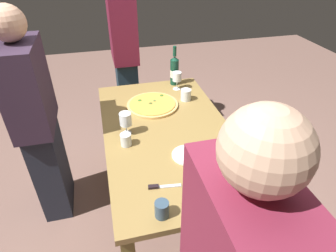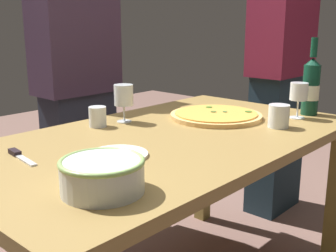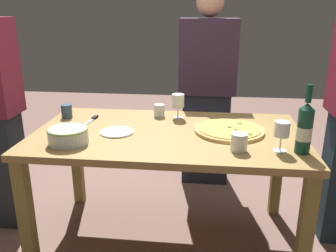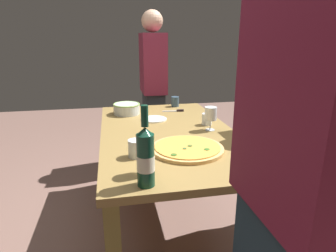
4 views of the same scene
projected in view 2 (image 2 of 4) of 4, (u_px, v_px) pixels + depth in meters
The scene contains 12 objects.
dining_table at pixel (168, 158), 1.65m from camera, with size 1.60×0.90×0.75m.
pizza at pixel (216, 115), 1.91m from camera, with size 0.41×0.41×0.03m.
serving_bowl at pixel (102, 174), 1.08m from camera, with size 0.22×0.22×0.09m.
wine_bottle at pixel (311, 86), 1.95m from camera, with size 0.08×0.08×0.36m.
wine_glass_near_pizza at pixel (299, 93), 1.88m from camera, with size 0.08×0.08×0.16m.
wine_glass_by_bottle at pixel (124, 97), 1.81m from camera, with size 0.08×0.08×0.16m.
cup_amber at pixel (279, 116), 1.74m from camera, with size 0.09×0.09×0.09m, color white.
cup_spare at pixel (98, 117), 1.75m from camera, with size 0.07×0.07×0.08m, color white.
side_plate at pixel (118, 155), 1.38m from camera, with size 0.20×0.20×0.01m, color white.
pizza_knife at pixel (19, 155), 1.36m from camera, with size 0.05×0.18×0.02m.
person_guest_left at pixel (78, 90), 2.35m from camera, with size 0.46×0.24×1.60m.
person_guest_right at pixel (280, 70), 2.53m from camera, with size 0.43×0.24×1.74m.
Camera 2 is at (-1.16, -1.06, 1.18)m, focal length 45.22 mm.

